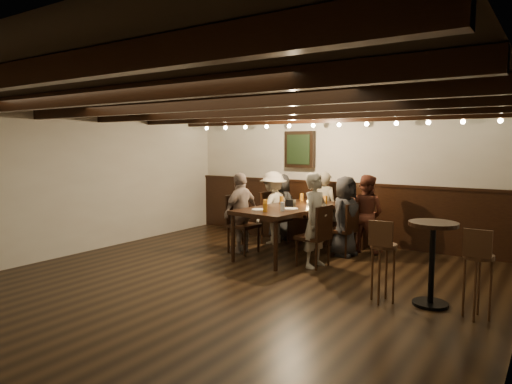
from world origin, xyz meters
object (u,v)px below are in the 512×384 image
Objects in this scene: chair_left_near at (274,228)px; person_left_near at (273,208)px; person_bench_left at (281,206)px; dining_table at (292,210)px; bar_stool_left at (383,272)px; chair_right_near at (343,239)px; chair_right_far at (314,248)px; person_bench_centre at (325,208)px; person_bench_right at (366,214)px; bar_stool_right at (477,285)px; person_right_near at (345,216)px; person_left_far at (241,213)px; person_right_far at (316,220)px; chair_left_far at (243,235)px; high_top_table at (432,251)px.

person_left_near reaches higher than chair_left_near.
dining_table is at bearing 135.00° from person_bench_left.
chair_right_near is at bearing 121.64° from bar_stool_left.
person_left_near reaches higher than bar_stool_left.
person_bench_left is at bearing -161.57° from person_left_near.
chair_right_near reaches higher than dining_table.
chair_right_near is 0.90m from chair_right_far.
person_left_near reaches higher than person_bench_centre.
dining_table is 1.28m from person_bench_right.
person_left_near is at bearing 151.93° from bar_stool_right.
bar_stool_right is (2.27, -1.82, -0.30)m from person_right_near.
person_left_far is at bearing -1.89° from chair_left_near.
person_right_far reaches higher than chair_left_near.
person_right_near reaches higher than dining_table.
bar_stool_right is (3.06, -1.44, -0.38)m from dining_table.
chair_right_far is 0.69× the size of person_left_far.
chair_right_near is at bearing 68.05° from person_bench_right.
chair_left_far and bar_stool_right have the same top height.
chair_right_near is 0.90× the size of bar_stool_right.
person_right_near is at bearing 164.74° from person_bench_left.
chair_right_far is 1.77m from person_left_near.
high_top_table is (1.86, -0.77, -0.08)m from person_right_far.
chair_right_near is (0.76, 0.38, -0.48)m from dining_table.
chair_left_far is at bearing 64.33° from person_bench_centre.
person_right_far is at bearing 141.26° from bar_stool_left.
dining_table is 1.76× the size of person_bench_left.
chair_left_far is 3.97m from bar_stool_right.
person_right_near is (-0.19, -0.43, -0.00)m from person_bench_right.
high_top_table is at bearing -106.50° from chair_right_far.
chair_left_far and bar_stool_left have the same top height.
bar_stool_left is (1.07, -2.30, -0.30)m from person_bench_right.
person_right_far is (-0.09, -0.90, 0.05)m from person_right_near.
chair_left_near is 3.39m from bar_stool_left.
person_bench_left is at bearing 50.19° from chair_right_far.
person_bench_centre is 1.36× the size of bar_stool_left.
person_left_near reaches higher than person_right_near.
chair_left_far is 0.77× the size of person_bench_left.
person_left_near is at bearing 58.52° from chair_right_far.
person_bench_left is (-0.04, 1.36, 0.34)m from chair_left_far.
chair_left_near is at bearing 151.78° from bar_stool_right.
chair_right_near is at bearing 90.00° from person_right_near.
chair_right_near is at bearing 0.07° from chair_right_far.
person_right_near is at bearing 71.57° from person_bench_right.
chair_left_far is at bearing 1.86° from person_left_near.
person_right_far reaches higher than person_left_near.
chair_right_near is 0.94× the size of chair_right_far.
chair_left_near is 0.75× the size of person_bench_left.
person_right_far reaches higher than chair_right_near.
dining_table is 2.28× the size of bar_stool_right.
chair_right_far is 0.97× the size of high_top_table.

